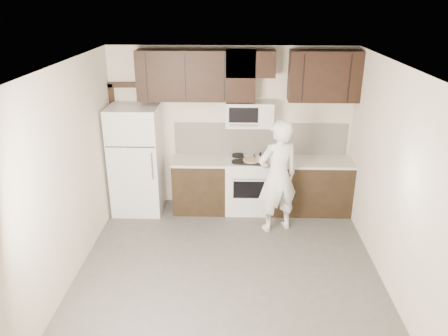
{
  "coord_description": "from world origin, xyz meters",
  "views": [
    {
      "loc": [
        0.09,
        -4.79,
        3.45
      ],
      "look_at": [
        -0.08,
        0.9,
        1.17
      ],
      "focal_mm": 35.0,
      "sensor_mm": 36.0,
      "label": 1
    }
  ],
  "objects_px": {
    "microwave": "(250,114)",
    "person": "(278,177)",
    "refrigerator": "(137,160)",
    "stove": "(248,184)"
  },
  "relations": [
    {
      "from": "refrigerator",
      "to": "microwave",
      "type": "bearing_deg",
      "value": 5.15
    },
    {
      "from": "microwave",
      "to": "refrigerator",
      "type": "bearing_deg",
      "value": -174.85
    },
    {
      "from": "microwave",
      "to": "refrigerator",
      "type": "height_order",
      "value": "microwave"
    },
    {
      "from": "person",
      "to": "microwave",
      "type": "bearing_deg",
      "value": -83.3
    },
    {
      "from": "microwave",
      "to": "refrigerator",
      "type": "relative_size",
      "value": 0.42
    },
    {
      "from": "refrigerator",
      "to": "person",
      "type": "bearing_deg",
      "value": -14.93
    },
    {
      "from": "stove",
      "to": "person",
      "type": "bearing_deg",
      "value": -57.14
    },
    {
      "from": "microwave",
      "to": "person",
      "type": "bearing_deg",
      "value": -61.29
    },
    {
      "from": "stove",
      "to": "refrigerator",
      "type": "distance_m",
      "value": 1.9
    },
    {
      "from": "microwave",
      "to": "person",
      "type": "height_order",
      "value": "microwave"
    }
  ]
}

